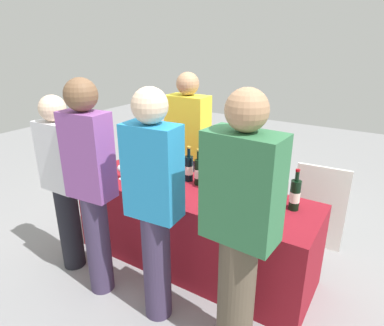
{
  "coord_description": "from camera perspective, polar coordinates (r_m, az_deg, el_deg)",
  "views": [
    {
      "loc": [
        1.41,
        -2.23,
        1.99
      ],
      "look_at": [
        0.0,
        0.0,
        1.0
      ],
      "focal_mm": 31.21,
      "sensor_mm": 36.0,
      "label": 1
    }
  ],
  "objects": [
    {
      "name": "guest_3",
      "position": [
        2.02,
        8.22,
        -10.61
      ],
      "size": [
        0.45,
        0.27,
        1.76
      ],
      "rotation": [
        0.0,
        0.0,
        -0.06
      ],
      "color": "brown",
      "rests_on": "ground_plane"
    },
    {
      "name": "tasting_table",
      "position": [
        3.09,
        0.0,
        -10.9
      ],
      "size": [
        2.18,
        0.71,
        0.75
      ],
      "primitive_type": "cube",
      "color": "maroon",
      "rests_on": "ground_plane"
    },
    {
      "name": "wine_bottle_1",
      "position": [
        3.11,
        -2.38,
        -0.79
      ],
      "size": [
        0.07,
        0.07,
        0.3
      ],
      "color": "black",
      "rests_on": "tasting_table"
    },
    {
      "name": "wine_bottle_6",
      "position": [
        2.66,
        17.18,
        -5.22
      ],
      "size": [
        0.08,
        0.08,
        0.33
      ],
      "color": "black",
      "rests_on": "tasting_table"
    },
    {
      "name": "ground_plane",
      "position": [
        3.3,
        0.0,
        -16.45
      ],
      "size": [
        12.0,
        12.0,
        0.0
      ],
      "primitive_type": "plane",
      "color": "gray"
    },
    {
      "name": "wine_glass_0",
      "position": [
        3.16,
        -12.0,
        -0.99
      ],
      "size": [
        0.07,
        0.07,
        0.14
      ],
      "color": "silver",
      "rests_on": "tasting_table"
    },
    {
      "name": "menu_board",
      "position": [
        3.53,
        20.89,
        -7.15
      ],
      "size": [
        0.49,
        0.06,
        0.86
      ],
      "primitive_type": "cube",
      "rotation": [
        0.0,
        0.0,
        0.06
      ],
      "color": "white",
      "rests_on": "ground_plane"
    },
    {
      "name": "wine_bottle_2",
      "position": [
        3.06,
        -0.54,
        -0.89
      ],
      "size": [
        0.08,
        0.08,
        0.33
      ],
      "color": "black",
      "rests_on": "tasting_table"
    },
    {
      "name": "wine_bottle_3",
      "position": [
        2.97,
        1.06,
        -1.5
      ],
      "size": [
        0.07,
        0.07,
        0.34
      ],
      "color": "black",
      "rests_on": "tasting_table"
    },
    {
      "name": "guest_0",
      "position": [
        3.04,
        -21.21,
        -2.58
      ],
      "size": [
        0.36,
        0.21,
        1.58
      ],
      "rotation": [
        0.0,
        0.0,
        0.02
      ],
      "color": "black",
      "rests_on": "ground_plane"
    },
    {
      "name": "guest_1",
      "position": [
        2.61,
        -16.88,
        -3.18
      ],
      "size": [
        0.37,
        0.23,
        1.75
      ],
      "rotation": [
        0.0,
        0.0,
        0.09
      ],
      "color": "#3F3351",
      "rests_on": "ground_plane"
    },
    {
      "name": "wine_bottle_5",
      "position": [
        2.75,
        8.7,
        -3.8
      ],
      "size": [
        0.07,
        0.07,
        0.33
      ],
      "color": "black",
      "rests_on": "tasting_table"
    },
    {
      "name": "wine_glass_1",
      "position": [
        2.99,
        -8.54,
        -1.85
      ],
      "size": [
        0.07,
        0.07,
        0.15
      ],
      "color": "silver",
      "rests_on": "tasting_table"
    },
    {
      "name": "wine_bottle_0",
      "position": [
        3.3,
        -8.4,
        0.47
      ],
      "size": [
        0.07,
        0.07,
        0.32
      ],
      "color": "black",
      "rests_on": "tasting_table"
    },
    {
      "name": "wine_bottle_4",
      "position": [
        2.87,
        2.95,
        -2.55
      ],
      "size": [
        0.07,
        0.07,
        0.31
      ],
      "color": "black",
      "rests_on": "tasting_table"
    },
    {
      "name": "guest_2",
      "position": [
        2.28,
        -6.5,
        -6.62
      ],
      "size": [
        0.38,
        0.23,
        1.72
      ],
      "rotation": [
        0.0,
        0.0,
        0.08
      ],
      "color": "#3F3351",
      "rests_on": "ground_plane"
    },
    {
      "name": "ice_bucket",
      "position": [
        2.73,
        13.89,
        -4.71
      ],
      "size": [
        0.21,
        0.21,
        0.2
      ],
      "primitive_type": "cylinder",
      "color": "silver",
      "rests_on": "tasting_table"
    },
    {
      "name": "wine_glass_2",
      "position": [
        2.53,
        8.8,
        -6.67
      ],
      "size": [
        0.07,
        0.07,
        0.13
      ],
      "color": "silver",
      "rests_on": "tasting_table"
    },
    {
      "name": "server_pouring",
      "position": [
        3.47,
        -0.69,
        2.48
      ],
      "size": [
        0.43,
        0.24,
        1.69
      ],
      "rotation": [
        0.0,
        0.0,
        3.16
      ],
      "color": "#3F3351",
      "rests_on": "ground_plane"
    }
  ]
}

